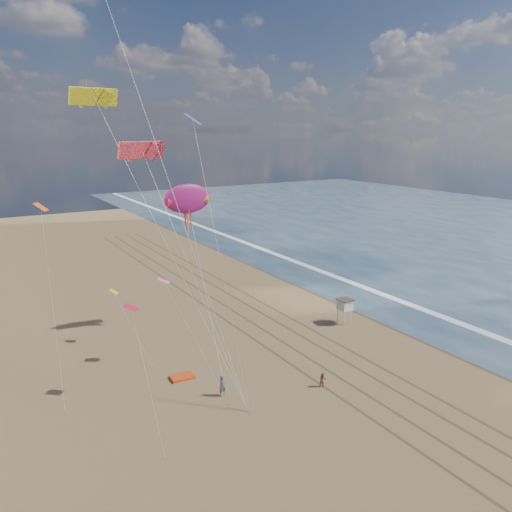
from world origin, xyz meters
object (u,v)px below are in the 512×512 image
(grounded_kite, at_px, (182,377))
(show_kite, at_px, (187,199))
(kite_flyer_a, at_px, (223,386))
(lifeguard_stand, at_px, (345,305))
(kite_flyer_b, at_px, (323,380))

(grounded_kite, relative_size, show_kite, 0.11)
(kite_flyer_a, bearing_deg, lifeguard_stand, 14.47)
(show_kite, bearing_deg, kite_flyer_a, -104.51)
(kite_flyer_a, bearing_deg, grounded_kite, 104.71)
(show_kite, bearing_deg, lifeguard_stand, -27.73)
(lifeguard_stand, distance_m, kite_flyer_b, 16.57)
(show_kite, bearing_deg, grounded_kite, -117.95)
(grounded_kite, distance_m, kite_flyer_b, 13.46)
(show_kite, relative_size, kite_flyer_a, 10.11)
(kite_flyer_a, distance_m, kite_flyer_b, 9.34)
(show_kite, height_order, kite_flyer_b, show_kite)
(lifeguard_stand, bearing_deg, grounded_kite, -173.22)
(grounded_kite, bearing_deg, show_kite, 65.78)
(kite_flyer_b, bearing_deg, kite_flyer_a, -179.30)
(grounded_kite, relative_size, kite_flyer_a, 1.12)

